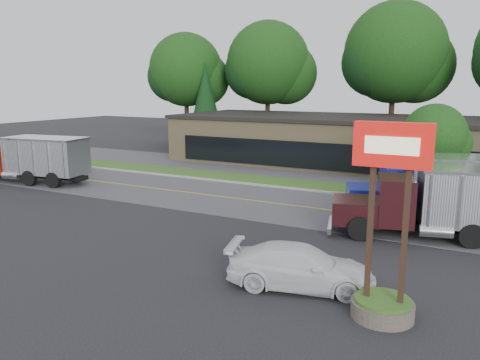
# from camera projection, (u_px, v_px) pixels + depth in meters

# --- Properties ---
(ground) EXTENTS (140.00, 140.00, 0.00)m
(ground) POSITION_uv_depth(u_px,v_px,m) (157.00, 241.00, 21.30)
(ground) COLOR #2C2C30
(ground) RESTS_ON ground
(road) EXTENTS (60.00, 8.00, 0.02)m
(road) POSITION_uv_depth(u_px,v_px,m) (247.00, 200.00, 29.11)
(road) COLOR slate
(road) RESTS_ON ground
(center_line) EXTENTS (60.00, 0.12, 0.01)m
(center_line) POSITION_uv_depth(u_px,v_px,m) (247.00, 200.00, 29.11)
(center_line) COLOR gold
(center_line) RESTS_ON ground
(curb) EXTENTS (60.00, 0.30, 0.12)m
(curb) POSITION_uv_depth(u_px,v_px,m) (274.00, 187.00, 32.76)
(curb) COLOR #9E9E99
(curb) RESTS_ON ground
(grass_verge) EXTENTS (60.00, 3.40, 0.03)m
(grass_verge) POSITION_uv_depth(u_px,v_px,m) (284.00, 183.00, 34.32)
(grass_verge) COLOR #3C6322
(grass_verge) RESTS_ON ground
(far_parking) EXTENTS (60.00, 7.00, 0.02)m
(far_parking) POSITION_uv_depth(u_px,v_px,m) (307.00, 172.00, 38.66)
(far_parking) COLOR slate
(far_parking) RESTS_ON ground
(strip_mall) EXTENTS (32.00, 12.00, 4.00)m
(strip_mall) POSITION_uv_depth(u_px,v_px,m) (351.00, 142.00, 42.56)
(strip_mall) COLOR tan
(strip_mall) RESTS_ON ground
(bilo_sign) EXTENTS (2.20, 1.90, 5.95)m
(bilo_sign) POSITION_uv_depth(u_px,v_px,m) (386.00, 254.00, 13.94)
(bilo_sign) COLOR #6B6054
(bilo_sign) RESTS_ON ground
(tree_far_a) EXTENTS (9.35, 8.80, 13.34)m
(tree_far_a) POSITION_uv_depth(u_px,v_px,m) (187.00, 73.00, 56.57)
(tree_far_a) COLOR #382619
(tree_far_a) RESTS_ON ground
(tree_far_b) EXTENTS (10.05, 9.46, 14.33)m
(tree_far_b) POSITION_uv_depth(u_px,v_px,m) (270.00, 67.00, 53.61)
(tree_far_b) COLOR #382619
(tree_far_b) RESTS_ON ground
(tree_far_c) EXTENTS (10.78, 10.14, 15.37)m
(tree_far_c) POSITION_uv_depth(u_px,v_px,m) (397.00, 58.00, 47.09)
(tree_far_c) COLOR #382619
(tree_far_c) RESTS_ON ground
(evergreen_left) EXTENTS (4.26, 4.26, 9.69)m
(evergreen_left) POSITION_uv_depth(u_px,v_px,m) (206.00, 101.00, 53.60)
(evergreen_left) COLOR #382619
(evergreen_left) RESTS_ON ground
(tree_verge) EXTENTS (4.16, 3.92, 5.93)m
(tree_verge) POSITION_uv_depth(u_px,v_px,m) (435.00, 138.00, 29.02)
(tree_verge) COLOR #382619
(tree_verge) RESTS_ON ground
(dump_truck_red) EXTENTS (10.25, 4.01, 3.36)m
(dump_truck_red) POSITION_uv_depth(u_px,v_px,m) (31.00, 158.00, 34.14)
(dump_truck_red) COLOR black
(dump_truck_red) RESTS_ON ground
(dump_truck_blue) EXTENTS (8.50, 5.09, 3.36)m
(dump_truck_blue) POSITION_uv_depth(u_px,v_px,m) (437.00, 186.00, 24.63)
(dump_truck_blue) COLOR black
(dump_truck_blue) RESTS_ON ground
(dump_truck_maroon) EXTENTS (9.68, 4.72, 3.36)m
(dump_truck_maroon) POSITION_uv_depth(u_px,v_px,m) (451.00, 201.00, 21.30)
(dump_truck_maroon) COLOR black
(dump_truck_maroon) RESTS_ON ground
(rally_car) EXTENTS (5.50, 3.28, 1.49)m
(rally_car) POSITION_uv_depth(u_px,v_px,m) (301.00, 267.00, 16.35)
(rally_car) COLOR white
(rally_car) RESTS_ON ground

